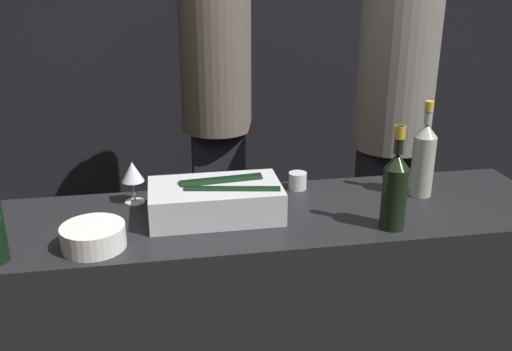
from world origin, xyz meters
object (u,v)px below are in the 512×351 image
at_px(wine_glass, 133,173).
at_px(candle_votive, 298,181).
at_px(person_blond_tee, 216,100).
at_px(ice_bin_with_bottles, 218,199).
at_px(champagne_bottle, 395,188).
at_px(bowl_white, 93,236).
at_px(person_in_hoodie, 393,114).
at_px(rose_wine_bottle, 424,158).

distance_m(wine_glass, candle_votive, 0.57).
xyz_separation_m(candle_votive, person_blond_tee, (-0.15, 1.30, -0.01)).
xyz_separation_m(ice_bin_with_bottles, champagne_bottle, (0.50, -0.17, 0.07)).
xyz_separation_m(ice_bin_with_bottles, bowl_white, (-0.36, -0.15, -0.02)).
bearing_deg(bowl_white, ice_bin_with_bottles, 22.56).
bearing_deg(candle_votive, bowl_white, -153.92).
distance_m(champagne_bottle, person_in_hoodie, 1.26).
relative_size(bowl_white, rose_wine_bottle, 0.55).
bearing_deg(candle_votive, ice_bin_with_bottles, -149.90).
xyz_separation_m(rose_wine_bottle, champagne_bottle, (-0.19, -0.22, -0.01)).
relative_size(wine_glass, candle_votive, 2.24).
bearing_deg(person_in_hoodie, champagne_bottle, -145.72).
distance_m(bowl_white, person_in_hoodie, 1.76).
bearing_deg(rose_wine_bottle, wine_glass, 174.10).
relative_size(rose_wine_bottle, person_blond_tee, 0.18).
bearing_deg(person_blond_tee, rose_wine_bottle, -153.47).
height_order(person_in_hoodie, person_blond_tee, person_in_hoodie).
height_order(bowl_white, person_in_hoodie, person_in_hoodie).
height_order(wine_glass, rose_wine_bottle, rose_wine_bottle).
height_order(bowl_white, candle_votive, bowl_white).
bearing_deg(bowl_white, rose_wine_bottle, 10.70).
bearing_deg(person_blond_tee, candle_votive, -168.03).
bearing_deg(ice_bin_with_bottles, wine_glass, 150.33).
bearing_deg(person_in_hoodie, rose_wine_bottle, -140.26).
bearing_deg(wine_glass, bowl_white, -109.12).
height_order(champagne_bottle, person_blond_tee, person_blond_tee).
relative_size(wine_glass, person_blond_tee, 0.08).
bearing_deg(ice_bin_with_bottles, rose_wine_bottle, 4.04).
distance_m(wine_glass, person_in_hoodie, 1.50).
height_order(rose_wine_bottle, person_blond_tee, person_blond_tee).
xyz_separation_m(wine_glass, person_in_hoodie, (1.25, 0.83, -0.07)).
distance_m(candle_votive, person_blond_tee, 1.31).
relative_size(rose_wine_bottle, person_in_hoodie, 0.18).
distance_m(ice_bin_with_bottles, champagne_bottle, 0.54).
distance_m(ice_bin_with_bottles, candle_votive, 0.35).
bearing_deg(person_in_hoodie, ice_bin_with_bottles, -168.20).
height_order(ice_bin_with_bottles, bowl_white, ice_bin_with_bottles).
height_order(ice_bin_with_bottles, wine_glass, wine_glass).
bearing_deg(rose_wine_bottle, person_blond_tee, 110.94).
xyz_separation_m(bowl_white, wine_glass, (0.10, 0.30, 0.07)).
xyz_separation_m(bowl_white, person_blond_tee, (0.52, 1.63, -0.01)).
bearing_deg(rose_wine_bottle, champagne_bottle, -130.97).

